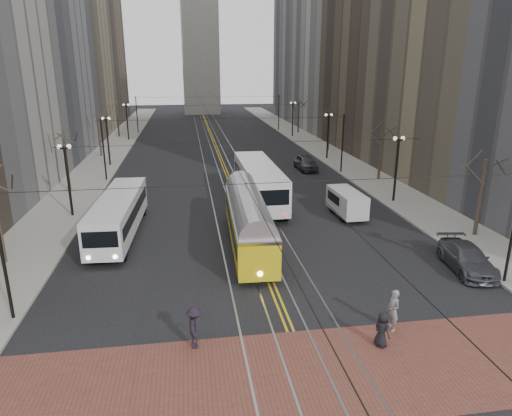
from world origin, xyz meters
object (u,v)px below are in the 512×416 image
object	(u,v)px
cargo_van	(347,204)
sedan_parked	(467,258)
rear_bus	(259,184)
streetcar	(248,225)
transit_bus	(119,217)
pedestrian_a	(382,330)
pedestrian_b	(393,310)
pedestrian_d	(195,327)
sedan_grey	(306,163)

from	to	relation	value
cargo_van	sedan_parked	world-z (taller)	cargo_van
sedan_parked	rear_bus	bearing A→B (deg)	130.22
rear_bus	cargo_van	distance (m)	8.09
cargo_van	streetcar	bearing A→B (deg)	-151.68
transit_bus	cargo_van	size ratio (longest dim) A/B	2.43
transit_bus	cargo_van	distance (m)	17.57
streetcar	transit_bus	bearing A→B (deg)	161.85
sedan_parked	pedestrian_a	distance (m)	10.53
rear_bus	pedestrian_a	size ratio (longest dim) A/B	8.20
streetcar	cargo_van	xyz separation A→B (m)	(8.65, 5.07, -0.43)
rear_bus	pedestrian_a	distance (m)	22.49
rear_bus	pedestrian_b	xyz separation A→B (m)	(2.84, -21.25, -0.71)
sedan_parked	pedestrian_d	size ratio (longest dim) A/B	2.70
pedestrian_b	pedestrian_d	distance (m)	8.98
sedan_grey	pedestrian_b	world-z (taller)	pedestrian_b
streetcar	pedestrian_b	xyz separation A→B (m)	(5.14, -11.21, -0.49)
transit_bus	sedan_parked	distance (m)	22.96
sedan_parked	pedestrian_b	bearing A→B (deg)	-134.80
pedestrian_a	transit_bus	bearing A→B (deg)	17.29
pedestrian_a	pedestrian_b	xyz separation A→B (m)	(1.02, 1.15, 0.19)
transit_bus	streetcar	size ratio (longest dim) A/B	0.92
rear_bus	pedestrian_a	xyz separation A→B (m)	(1.81, -22.40, -0.90)
transit_bus	streetcar	xyz separation A→B (m)	(8.81, -3.25, 0.04)
pedestrian_a	pedestrian_b	distance (m)	1.55
transit_bus	sedan_parked	bearing A→B (deg)	-20.21
sedan_parked	pedestrian_b	size ratio (longest dim) A/B	2.60
cargo_van	sedan_parked	bearing A→B (deg)	-73.40
cargo_van	pedestrian_b	bearing A→B (deg)	-104.24
pedestrian_a	pedestrian_d	bearing A→B (deg)	59.42
sedan_grey	pedestrian_a	distance (m)	35.33
rear_bus	sedan_grey	distance (m)	14.58
sedan_parked	pedestrian_d	distance (m)	17.04
rear_bus	pedestrian_d	size ratio (longest dim) A/B	6.91
transit_bus	cargo_van	bearing A→B (deg)	8.80
pedestrian_a	sedan_parked	bearing A→B (deg)	-73.38
transit_bus	pedestrian_d	size ratio (longest dim) A/B	6.11
streetcar	pedestrian_d	distance (m)	11.86
rear_bus	pedestrian_d	xyz separation A→B (m)	(-6.14, -21.25, -0.75)
streetcar	sedan_parked	bearing A→B (deg)	-22.95
streetcar	pedestrian_a	xyz separation A→B (m)	(4.11, -12.36, -0.68)
transit_bus	sedan_grey	distance (m)	26.81
streetcar	rear_bus	world-z (taller)	rear_bus
transit_bus	pedestrian_a	bearing A→B (deg)	-47.52
pedestrian_b	transit_bus	bearing A→B (deg)	-143.94
pedestrian_d	pedestrian_b	bearing A→B (deg)	-92.49
sedan_grey	rear_bus	bearing A→B (deg)	-123.51
transit_bus	pedestrian_b	size ratio (longest dim) A/B	5.86
sedan_parked	transit_bus	bearing A→B (deg)	164.80
sedan_parked	pedestrian_a	size ratio (longest dim) A/B	3.21
pedestrian_a	sedan_grey	bearing A→B (deg)	-31.66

